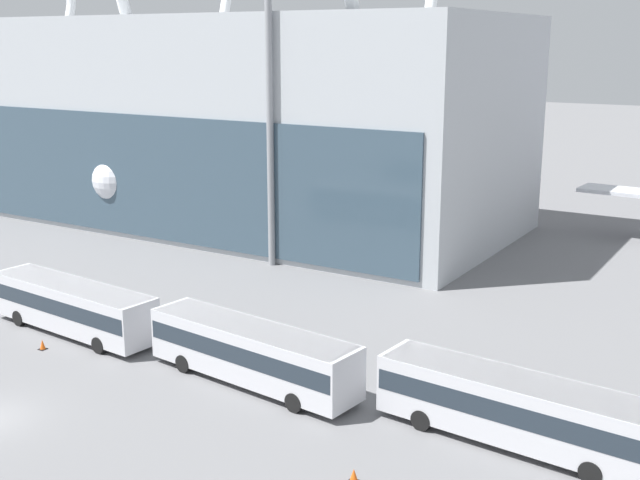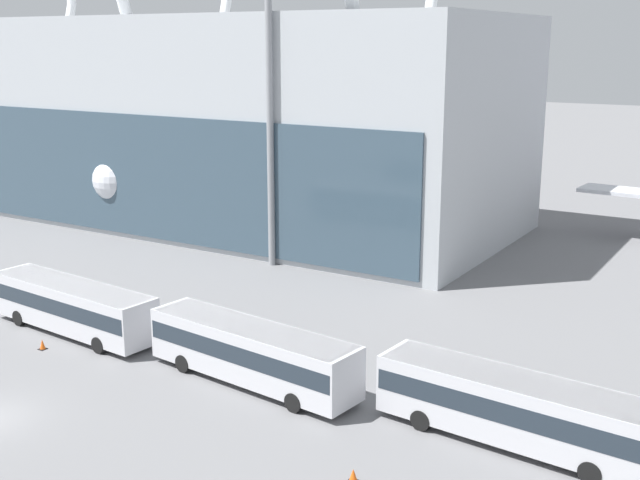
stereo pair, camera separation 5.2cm
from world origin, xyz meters
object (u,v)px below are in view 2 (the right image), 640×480
at_px(floodlight_mast, 268,5).
at_px(traffic_cone_0, 42,345).
at_px(traffic_cone_1, 353,476).
at_px(airliner_at_gate_near, 253,157).
at_px(shuttle_bus_1, 252,350).
at_px(shuttle_bus_2, 514,406).
at_px(shuttle_bus_0, 73,304).

relative_size(floodlight_mast, traffic_cone_0, 49.94).
height_order(traffic_cone_0, traffic_cone_1, traffic_cone_1).
distance_m(airliner_at_gate_near, floodlight_mast, 31.06).
distance_m(airliner_at_gate_near, shuttle_bus_1, 50.27).
bearing_deg(traffic_cone_1, airliner_at_gate_near, 130.03).
distance_m(shuttle_bus_2, traffic_cone_0, 27.53).
bearing_deg(shuttle_bus_1, floodlight_mast, 128.84).
distance_m(shuttle_bus_2, floodlight_mast, 37.22).
relative_size(airliner_at_gate_near, shuttle_bus_2, 3.45).
distance_m(shuttle_bus_0, traffic_cone_0, 3.35).
xyz_separation_m(airliner_at_gate_near, traffic_cone_0, (16.18, -43.15, -4.74)).
relative_size(shuttle_bus_0, shuttle_bus_1, 1.00).
bearing_deg(floodlight_mast, shuttle_bus_2, -35.65).
bearing_deg(airliner_at_gate_near, shuttle_bus_2, 52.44).
distance_m(shuttle_bus_0, floodlight_mast, 26.70).
xyz_separation_m(shuttle_bus_0, traffic_cone_1, (23.32, -6.16, -1.56)).
height_order(airliner_at_gate_near, shuttle_bus_1, airliner_at_gate_near).
xyz_separation_m(floodlight_mast, traffic_cone_0, (-0.99, -22.22, -19.96)).
bearing_deg(shuttle_bus_2, shuttle_bus_0, -174.37).
bearing_deg(shuttle_bus_2, traffic_cone_0, -168.26).
distance_m(shuttle_bus_2, traffic_cone_1, 8.13).
height_order(floodlight_mast, traffic_cone_1, floodlight_mast).
relative_size(shuttle_bus_0, floodlight_mast, 0.43).
bearing_deg(traffic_cone_0, shuttle_bus_2, 7.02).
bearing_deg(floodlight_mast, shuttle_bus_1, -57.73).
xyz_separation_m(airliner_at_gate_near, shuttle_bus_2, (43.46, -39.79, -3.17)).
height_order(shuttle_bus_1, traffic_cone_1, shuttle_bus_1).
relative_size(shuttle_bus_2, floodlight_mast, 0.43).
bearing_deg(shuttle_bus_2, shuttle_bus_1, -172.17).
bearing_deg(airliner_at_gate_near, traffic_cone_0, 25.47).
bearing_deg(traffic_cone_1, shuttle_bus_2, 55.82).
xyz_separation_m(shuttle_bus_0, shuttle_bus_2, (27.81, 0.44, 0.00)).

